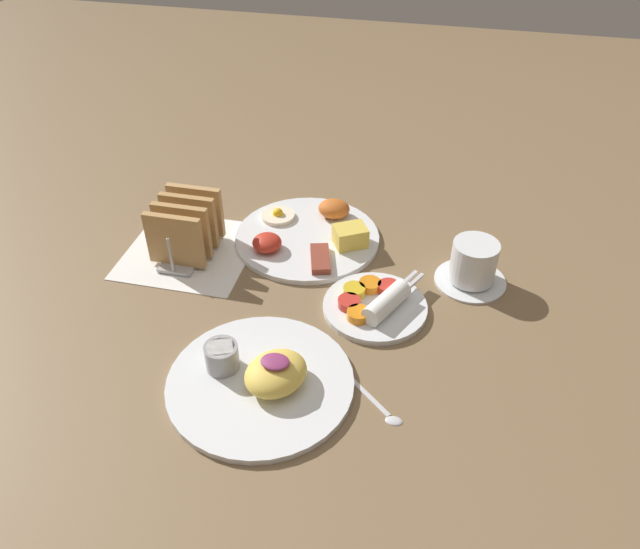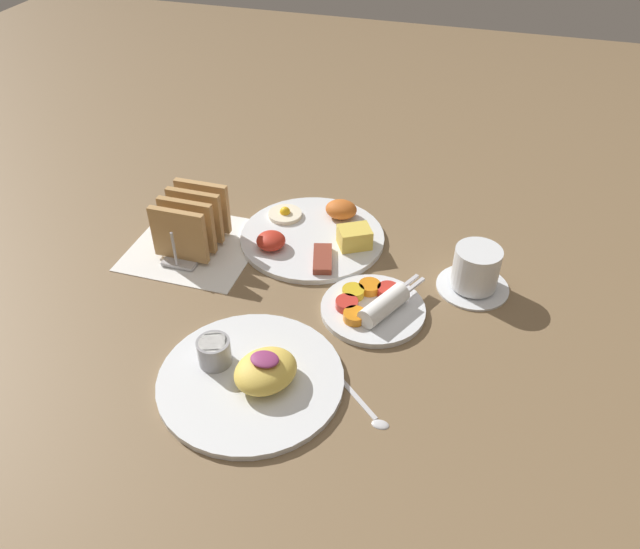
{
  "view_description": "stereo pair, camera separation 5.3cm",
  "coord_description": "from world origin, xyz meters",
  "px_view_note": "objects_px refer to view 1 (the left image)",
  "views": [
    {
      "loc": [
        0.24,
        -0.75,
        0.67
      ],
      "look_at": [
        0.07,
        0.03,
        0.03
      ],
      "focal_mm": 35.0,
      "sensor_mm": 36.0,
      "label": 1
    },
    {
      "loc": [
        0.29,
        -0.73,
        0.67
      ],
      "look_at": [
        0.07,
        0.03,
        0.03
      ],
      "focal_mm": 35.0,
      "sensor_mm": 36.0,
      "label": 2
    }
  ],
  "objects_px": {
    "toast_rack": "(186,227)",
    "coffee_cup": "(473,265)",
    "plate_breakfast": "(310,235)",
    "plate_foreground": "(261,377)",
    "plate_condiments": "(375,304)"
  },
  "relations": [
    {
      "from": "plate_breakfast",
      "to": "plate_condiments",
      "type": "distance_m",
      "value": 0.22
    },
    {
      "from": "plate_condiments",
      "to": "plate_breakfast",
      "type": "bearing_deg",
      "value": 131.91
    },
    {
      "from": "plate_breakfast",
      "to": "plate_foreground",
      "type": "relative_size",
      "value": 1.01
    },
    {
      "from": "plate_breakfast",
      "to": "plate_foreground",
      "type": "bearing_deg",
      "value": -87.37
    },
    {
      "from": "toast_rack",
      "to": "plate_condiments",
      "type": "bearing_deg",
      "value": -13.1
    },
    {
      "from": "plate_foreground",
      "to": "coffee_cup",
      "type": "height_order",
      "value": "coffee_cup"
    },
    {
      "from": "plate_breakfast",
      "to": "coffee_cup",
      "type": "relative_size",
      "value": 2.2
    },
    {
      "from": "plate_condiments",
      "to": "plate_foreground",
      "type": "bearing_deg",
      "value": -124.26
    },
    {
      "from": "plate_breakfast",
      "to": "toast_rack",
      "type": "height_order",
      "value": "toast_rack"
    },
    {
      "from": "toast_rack",
      "to": "coffee_cup",
      "type": "xyz_separation_m",
      "value": [
        0.5,
        0.02,
        -0.02
      ]
    },
    {
      "from": "plate_breakfast",
      "to": "plate_condiments",
      "type": "relative_size",
      "value": 1.58
    },
    {
      "from": "plate_foreground",
      "to": "coffee_cup",
      "type": "relative_size",
      "value": 2.19
    },
    {
      "from": "plate_condiments",
      "to": "coffee_cup",
      "type": "relative_size",
      "value": 1.39
    },
    {
      "from": "plate_foreground",
      "to": "toast_rack",
      "type": "bearing_deg",
      "value": 128.64
    },
    {
      "from": "toast_rack",
      "to": "coffee_cup",
      "type": "distance_m",
      "value": 0.5
    }
  ]
}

